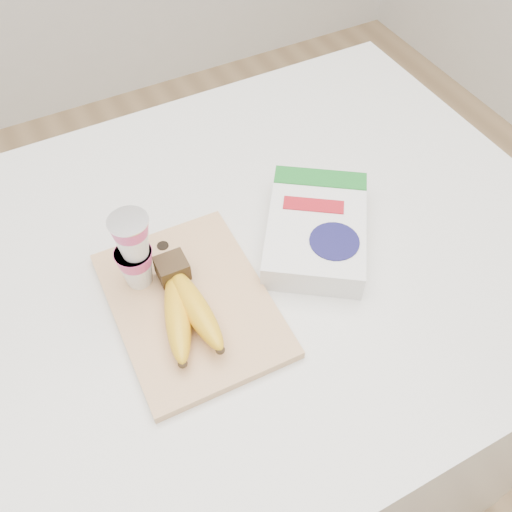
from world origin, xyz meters
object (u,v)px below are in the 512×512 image
Objects in this scene: yogurt_stack at (134,250)px; cereal_box at (316,229)px; table at (209,405)px; bananas at (185,307)px; cutting_board at (191,304)px.

yogurt_stack reaches higher than cereal_box.
yogurt_stack is 0.31m from cereal_box.
bananas is (-0.04, -0.08, 0.55)m from table.
bananas is at bearing -68.31° from yogurt_stack.
table is 6.85× the size of bananas.
cutting_board is (-0.02, -0.06, 0.52)m from table.
table is 0.61m from yogurt_stack.
cutting_board is 1.09× the size of cereal_box.
yogurt_stack is at bearing 127.69° from cutting_board.
yogurt_stack is at bearing -153.33° from cereal_box.
bananas is at bearing -134.21° from cereal_box.
cereal_box reaches higher than table.
yogurt_stack reaches higher than bananas.
yogurt_stack is at bearing 111.69° from bananas.
bananas reaches higher than cutting_board.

